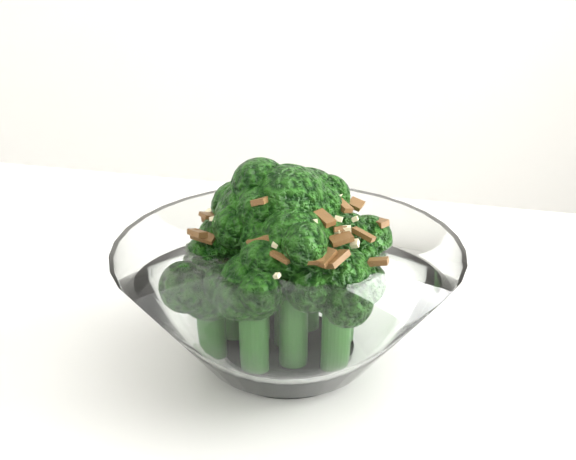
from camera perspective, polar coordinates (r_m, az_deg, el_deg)
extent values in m
cylinder|color=white|center=(0.49, 0.00, -8.78)|extent=(0.08, 0.08, 0.01)
cylinder|color=#205616|center=(0.45, 0.39, -6.05)|extent=(0.02, 0.02, 0.07)
sphere|color=#1A500F|center=(0.43, 0.41, -1.06)|extent=(0.04, 0.04, 0.04)
cylinder|color=#205616|center=(0.51, 4.20, -4.24)|extent=(0.02, 0.02, 0.04)
sphere|color=#1A500F|center=(0.49, 4.30, -1.35)|extent=(0.04, 0.04, 0.04)
cylinder|color=#205616|center=(0.47, -5.45, -7.12)|extent=(0.02, 0.02, 0.04)
sphere|color=#1A500F|center=(0.45, -5.59, -4.10)|extent=(0.04, 0.04, 0.04)
cylinder|color=#205616|center=(0.48, -2.33, -4.14)|extent=(0.02, 0.02, 0.07)
sphere|color=#1A500F|center=(0.46, -2.43, 0.92)|extent=(0.05, 0.05, 0.05)
cylinder|color=#205616|center=(0.51, -0.11, -3.70)|extent=(0.02, 0.02, 0.04)
sphere|color=#1A500F|center=(0.50, -0.11, -0.74)|extent=(0.04, 0.04, 0.04)
cylinder|color=#205616|center=(0.45, 3.45, -7.43)|extent=(0.02, 0.02, 0.05)
sphere|color=#1A500F|center=(0.43, 3.56, -3.62)|extent=(0.04, 0.04, 0.04)
cylinder|color=#205616|center=(0.48, -3.99, -4.94)|extent=(0.02, 0.02, 0.05)
sphere|color=#1A500F|center=(0.47, -4.11, -1.12)|extent=(0.04, 0.04, 0.04)
cylinder|color=#205616|center=(0.45, -2.43, -7.64)|extent=(0.02, 0.02, 0.05)
sphere|color=#1A500F|center=(0.43, -2.51, -3.99)|extent=(0.04, 0.04, 0.04)
cylinder|color=#205616|center=(0.48, 3.81, -5.08)|extent=(0.02, 0.02, 0.05)
sphere|color=#1A500F|center=(0.46, 3.93, -1.12)|extent=(0.04, 0.04, 0.04)
cylinder|color=#205616|center=(0.49, 1.31, -3.26)|extent=(0.02, 0.02, 0.07)
sphere|color=#1A500F|center=(0.47, 1.36, 1.82)|extent=(0.04, 0.04, 0.04)
cylinder|color=#205616|center=(0.47, 0.00, -4.03)|extent=(0.02, 0.02, 0.08)
sphere|color=#1A500F|center=(0.45, 0.00, 1.72)|extent=(0.05, 0.05, 0.05)
cube|color=brown|center=(0.44, 5.38, -0.32)|extent=(0.01, 0.01, 0.01)
cube|color=brown|center=(0.43, 6.44, -2.24)|extent=(0.01, 0.01, 0.01)
cube|color=brown|center=(0.50, 3.32, 1.97)|extent=(0.01, 0.01, 0.01)
cube|color=brown|center=(0.47, 2.93, 2.24)|extent=(0.01, 0.01, 0.01)
cube|color=brown|center=(0.45, -6.46, -0.22)|extent=(0.01, 0.01, 0.01)
cube|color=brown|center=(0.44, -0.22, 4.30)|extent=(0.01, 0.01, 0.01)
cube|color=brown|center=(0.46, 6.34, 0.56)|extent=(0.01, 0.02, 0.01)
cube|color=brown|center=(0.47, 4.85, 1.85)|extent=(0.01, 0.01, 0.01)
cube|color=brown|center=(0.42, -2.05, -0.69)|extent=(0.01, 0.01, 0.01)
cube|color=brown|center=(0.41, -0.46, -1.89)|extent=(0.01, 0.01, 0.01)
cube|color=brown|center=(0.48, -3.25, 2.56)|extent=(0.01, 0.01, 0.00)
cube|color=brown|center=(0.45, 3.91, 1.76)|extent=(0.01, 0.01, 0.01)
cube|color=brown|center=(0.48, -4.71, 1.86)|extent=(0.01, 0.01, 0.01)
cube|color=brown|center=(0.45, -6.05, -0.47)|extent=(0.01, 0.01, 0.01)
cube|color=brown|center=(0.49, 0.51, 2.88)|extent=(0.01, 0.01, 0.00)
cube|color=brown|center=(0.51, -0.40, 1.94)|extent=(0.01, 0.01, 0.01)
cube|color=brown|center=(0.46, -0.69, 3.33)|extent=(0.01, 0.01, 0.01)
cube|color=brown|center=(0.49, 3.48, 1.89)|extent=(0.01, 0.01, 0.00)
cube|color=brown|center=(0.41, 2.64, -1.94)|extent=(0.01, 0.01, 0.01)
cube|color=brown|center=(0.48, -0.36, 2.89)|extent=(0.01, 0.01, 0.01)
cube|color=brown|center=(0.45, 0.45, 3.74)|extent=(0.02, 0.01, 0.01)
cube|color=brown|center=(0.47, -5.41, 0.77)|extent=(0.01, 0.01, 0.00)
cube|color=brown|center=(0.49, -3.23, 1.86)|extent=(0.01, 0.01, 0.00)
cube|color=brown|center=(0.46, -5.39, 1.00)|extent=(0.02, 0.01, 0.01)
cube|color=brown|center=(0.46, 0.55, 3.54)|extent=(0.01, 0.01, 0.01)
cube|color=brown|center=(0.47, -3.19, 2.60)|extent=(0.02, 0.01, 0.01)
cube|color=brown|center=(0.42, 3.80, -0.63)|extent=(0.01, 0.01, 0.01)
cube|color=brown|center=(0.43, 2.58, 0.86)|extent=(0.01, 0.01, 0.01)
cube|color=brown|center=(0.47, 3.13, 2.08)|extent=(0.02, 0.01, 0.01)
cube|color=brown|center=(0.43, 3.53, 0.10)|extent=(0.01, 0.01, 0.01)
cube|color=brown|center=(0.50, 0.44, 2.15)|extent=(0.02, 0.01, 0.00)
cube|color=brown|center=(0.47, -2.51, 2.95)|extent=(0.01, 0.01, 0.00)
cube|color=brown|center=(0.48, 5.70, 0.81)|extent=(0.01, 0.01, 0.01)
cube|color=brown|center=(0.47, -2.59, 2.61)|extent=(0.02, 0.01, 0.01)
cube|color=brown|center=(0.43, -1.84, 2.16)|extent=(0.01, 0.02, 0.01)
cube|color=brown|center=(0.42, 0.77, -1.08)|extent=(0.01, 0.01, 0.01)
cube|color=brown|center=(0.41, 2.08, -2.05)|extent=(0.01, 0.01, 0.01)
cube|color=brown|center=(0.48, -2.04, 2.65)|extent=(0.01, 0.01, 0.01)
cube|color=brown|center=(0.50, -1.51, 1.83)|extent=(0.01, 0.01, 0.00)
cube|color=brown|center=(0.41, 3.51, -2.08)|extent=(0.02, 0.01, 0.01)
cube|color=beige|center=(0.46, 1.97, 3.31)|extent=(0.00, 0.00, 0.00)
cube|color=beige|center=(0.47, -1.88, 3.17)|extent=(0.00, 0.00, 0.00)
cube|color=beige|center=(0.43, -0.57, 2.22)|extent=(0.01, 0.01, 0.00)
cube|color=beige|center=(0.44, -5.03, 0.62)|extent=(0.00, 0.00, 0.00)
cube|color=beige|center=(0.43, 4.77, -0.96)|extent=(0.01, 0.01, 0.01)
cube|color=beige|center=(0.42, 1.78, 0.54)|extent=(0.00, 0.01, 0.01)
cube|color=beige|center=(0.44, 4.79, 0.78)|extent=(0.00, 0.00, 0.00)
cube|color=beige|center=(0.48, -5.08, 1.60)|extent=(0.00, 0.00, 0.00)
cube|color=beige|center=(0.48, 2.19, 2.71)|extent=(0.00, 0.00, 0.00)
cube|color=beige|center=(0.48, -5.59, 1.23)|extent=(0.01, 0.01, 0.01)
cube|color=beige|center=(0.45, -5.32, 0.78)|extent=(0.00, 0.01, 0.00)
cube|color=beige|center=(0.49, -2.40, 2.19)|extent=(0.00, 0.00, 0.00)
cube|color=beige|center=(0.43, 3.57, -0.10)|extent=(0.00, 0.00, 0.00)
cube|color=beige|center=(0.48, 4.03, 2.10)|extent=(0.00, 0.00, 0.00)
cube|color=beige|center=(0.41, -0.95, -1.07)|extent=(0.00, 0.00, 0.00)
cube|color=beige|center=(0.43, 4.21, 0.06)|extent=(0.01, 0.01, 0.00)
cube|color=beige|center=(0.47, -4.04, 1.97)|extent=(0.01, 0.00, 0.00)
cube|color=beige|center=(0.49, 3.56, 2.03)|extent=(0.01, 0.01, 0.00)
cube|color=beige|center=(0.48, -0.44, 3.37)|extent=(0.00, 0.00, 0.00)
cube|color=beige|center=(0.47, -4.57, 1.60)|extent=(0.01, 0.01, 0.00)
cube|color=beige|center=(0.41, -0.79, -3.27)|extent=(0.00, 0.00, 0.00)
cube|color=beige|center=(0.43, 3.62, 0.79)|extent=(0.01, 0.01, 0.01)
cube|color=beige|center=(0.46, -1.45, 3.28)|extent=(0.00, 0.00, 0.01)
cube|color=beige|center=(0.46, 3.56, 2.41)|extent=(0.01, 0.01, 0.00)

